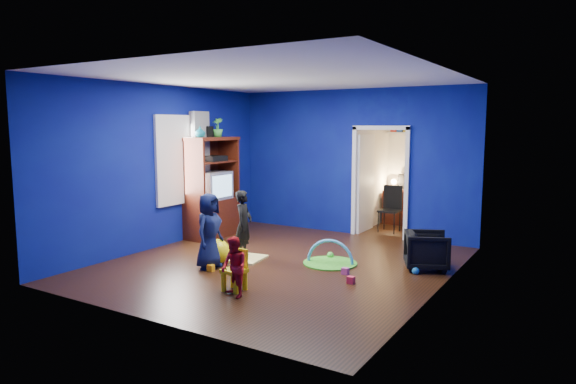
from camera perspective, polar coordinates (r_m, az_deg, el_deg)
The scene contains 33 objects.
floor at distance 8.20m, azimuth -0.99°, elevation -8.04°, with size 5.00×5.50×0.01m, color black.
ceiling at distance 7.93m, azimuth -1.03°, elevation 12.59°, with size 5.00×5.50×0.01m, color white.
wall_back at distance 10.36m, azimuth 7.16°, elevation 3.29°, with size 5.00×0.02×2.90m, color #090D6C.
wall_front at distance 5.81m, azimuth -15.64°, elevation -0.11°, with size 5.00×0.02×2.90m, color #090D6C.
wall_left at distance 9.50m, azimuth -13.87°, elevation 2.77°, with size 0.02×5.50×2.90m, color #090D6C.
wall_right at distance 6.94m, azimuth 16.73°, elevation 1.03°, with size 0.02×5.50×2.90m, color #090D6C.
alcove at distance 10.96m, azimuth 11.88°, elevation 2.36°, with size 1.00×1.75×2.50m, color silver, non-canonical shape.
armchair at distance 8.15m, azimuth 15.17°, elevation -6.29°, with size 0.62×0.64×0.58m, color black.
child_black at distance 8.52m, azimuth -4.95°, elevation -3.59°, with size 0.41×0.27×1.12m, color black.
child_navy at distance 7.95m, azimuth -8.76°, elevation -4.30°, with size 0.57×0.37×1.16m, color #0E1235.
toddler_red at distance 6.64m, azimuth -6.02°, elevation -8.30°, with size 0.38×0.30×0.78m, color #B21513.
vase at distance 9.83m, azimuth -9.74°, elevation 6.60°, with size 0.20×0.20×0.20m, color #0D616D.
potted_plant at distance 10.23m, azimuth -7.83°, elevation 7.13°, with size 0.21×0.21×0.37m, color green.
tv_armoire at distance 10.13m, azimuth -8.50°, elevation 0.50°, with size 0.58×1.14×1.96m, color #371309.
crt_tv at distance 10.10m, azimuth -8.33°, elevation 0.71°, with size 0.46×0.70×0.54m, color silver.
yellow_blanket at distance 8.57m, azimuth -5.30°, elevation -7.29°, with size 0.75×0.60×0.03m, color #F2E07A.
hopper_ball at distance 8.26m, azimuth -7.86°, elevation -6.57°, with size 0.40×0.40×0.40m, color yellow.
kid_chair at distance 6.92m, azimuth -5.99°, elevation -8.86°, with size 0.28×0.28×0.50m, color yellow.
play_mat at distance 8.25m, azimuth 4.70°, elevation -7.88°, with size 0.85×0.85×0.02m, color #499A22.
toy_arch at distance 8.24m, azimuth 4.70°, elevation -7.83°, with size 0.77×0.77×0.05m, color #3F8CD8.
window_left at distance 9.74m, azimuth -12.37°, elevation 3.51°, with size 0.03×0.95×1.55m, color white.
curtain at distance 10.09m, azimuth -9.70°, elevation 1.99°, with size 0.14×0.42×2.40m, color slate.
doorway at distance 10.16m, azimuth 10.21°, elevation 0.89°, with size 1.16×0.10×2.10m, color white.
study_desk at distance 11.66m, azimuth 12.81°, elevation -1.70°, with size 0.88×0.44×0.75m, color #3D140A.
desk_monitor at distance 11.70m, azimuth 13.08°, elevation 1.16°, with size 0.40×0.05×0.32m, color black.
desk_lamp at distance 11.74m, azimuth 11.68°, elevation 1.12°, with size 0.14×0.14×0.14m, color #FFD88C.
folding_chair at distance 10.76m, azimuth 11.19°, elevation -1.96°, with size 0.40×0.40×0.92m, color black.
book_shelf at distance 11.63m, azimuth 13.21°, elevation 6.41°, with size 0.88×0.24×0.04m, color white.
toy_0 at distance 7.28m, azimuth 6.99°, elevation -9.68°, with size 0.10×0.08×0.10m, color red.
toy_1 at distance 7.89m, azimuth 14.00°, elevation -8.45°, with size 0.11×0.11×0.11m, color #248ECF.
toy_2 at distance 7.89m, azimuth -8.58°, elevation -8.36°, with size 0.10×0.08×0.10m, color #FF9C0D.
toy_3 at distance 8.59m, azimuth 4.73°, elevation -6.97°, with size 0.11×0.11×0.11m, color green.
toy_4 at distance 7.70m, azimuth 6.38°, elevation -8.73°, with size 0.10×0.08×0.10m, color #C0488D.
Camera 1 is at (4.22, -6.68, 2.18)m, focal length 32.00 mm.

